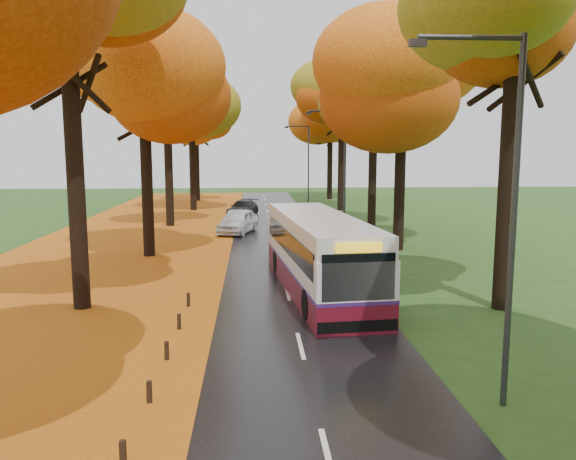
{
  "coord_description": "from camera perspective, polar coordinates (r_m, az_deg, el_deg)",
  "views": [
    {
      "loc": [
        -1.34,
        -3.51,
        5.66
      ],
      "look_at": [
        0.0,
        17.71,
        2.6
      ],
      "focal_mm": 35.0,
      "sensor_mm": 36.0,
      "label": 1
    }
  ],
  "objects": [
    {
      "name": "road",
      "position": [
        29.1,
        -0.91,
        -2.99
      ],
      "size": [
        6.5,
        90.0,
        0.04
      ],
      "primitive_type": "cube",
      "color": "black",
      "rests_on": "ground"
    },
    {
      "name": "centre_line",
      "position": [
        29.09,
        -0.91,
        -2.94
      ],
      "size": [
        0.12,
        90.0,
        0.01
      ],
      "primitive_type": "cube",
      "color": "silver",
      "rests_on": "road"
    },
    {
      "name": "leaf_verge",
      "position": [
        30.06,
        -18.34,
        -3.07
      ],
      "size": [
        12.0,
        90.0,
        0.02
      ],
      "primitive_type": "cube",
      "color": "#7E3D0B",
      "rests_on": "ground"
    },
    {
      "name": "leaf_drift",
      "position": [
        29.11,
        -6.92,
        -3.0
      ],
      "size": [
        0.9,
        90.0,
        0.01
      ],
      "primitive_type": "cube",
      "color": "orange",
      "rests_on": "road"
    },
    {
      "name": "trees_left",
      "position": [
        31.37,
        -14.84,
        15.02
      ],
      "size": [
        9.2,
        74.0,
        13.88
      ],
      "color": "black",
      "rests_on": "ground"
    },
    {
      "name": "trees_right",
      "position": [
        31.86,
        12.39,
        15.27
      ],
      "size": [
        9.3,
        74.2,
        13.96
      ],
      "color": "black",
      "rests_on": "ground"
    },
    {
      "name": "streetlamp_near",
      "position": [
        12.71,
        21.03,
        3.38
      ],
      "size": [
        2.45,
        0.18,
        8.0
      ],
      "color": "#333538",
      "rests_on": "ground"
    },
    {
      "name": "streetlamp_mid",
      "position": [
        33.94,
        5.38,
        6.55
      ],
      "size": [
        2.45,
        0.18,
        8.0
      ],
      "color": "#333538",
      "rests_on": "ground"
    },
    {
      "name": "streetlamp_far",
      "position": [
        55.77,
        1.83,
        7.21
      ],
      "size": [
        2.45,
        0.18,
        8.0
      ],
      "color": "#333538",
      "rests_on": "ground"
    },
    {
      "name": "bus",
      "position": [
        22.44,
        3.13,
        -2.21
      ],
      "size": [
        3.69,
        11.61,
        3.0
      ],
      "rotation": [
        0.0,
        0.0,
        0.1
      ],
      "color": "#5D0E1D",
      "rests_on": "road"
    },
    {
      "name": "car_white",
      "position": [
        38.0,
        -5.11,
        0.83
      ],
      "size": [
        3.11,
        4.87,
        1.54
      ],
      "primitive_type": "imported",
      "rotation": [
        0.0,
        0.0,
        -0.31
      ],
      "color": "white",
      "rests_on": "road"
    },
    {
      "name": "car_silver",
      "position": [
        39.39,
        -5.06,
        0.96
      ],
      "size": [
        2.35,
        4.4,
        1.38
      ],
      "primitive_type": "imported",
      "rotation": [
        0.0,
        0.0,
        -0.22
      ],
      "color": "#A7AAAF",
      "rests_on": "road"
    },
    {
      "name": "car_dark",
      "position": [
        47.92,
        -4.6,
        2.23
      ],
      "size": [
        3.03,
        4.92,
        1.33
      ],
      "primitive_type": "imported",
      "rotation": [
        0.0,
        0.0,
        -0.27
      ],
      "color": "black",
      "rests_on": "road"
    }
  ]
}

